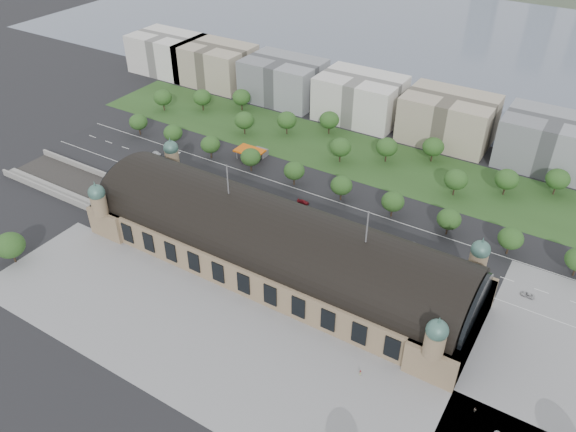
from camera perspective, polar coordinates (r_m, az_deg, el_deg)
The scene contains 54 objects.
ground at distance 211.55m, azimuth -1.27°, elevation -5.07°, with size 900.00×900.00×0.00m, color black.
station at distance 205.08m, azimuth -1.31°, elevation -2.88°, with size 150.00×48.40×44.30m.
track_cutting at distance 275.06m, azimuth -21.21°, elevation 2.92°, with size 70.00×24.00×3.10m.
plaza_south at distance 181.99m, azimuth -6.27°, elevation -13.74°, with size 190.00×48.00×0.12m, color gray.
plaza_east at distance 192.40m, azimuth 26.50°, elevation -15.01°, with size 56.00×100.00×0.12m, color gray.
road_slab at distance 245.81m, azimuth -0.40°, elevation 1.38°, with size 260.00×26.00×0.10m, color black.
grass_belt at distance 285.34m, azimuth 6.37°, elevation 6.29°, with size 300.00×45.00×0.10m, color #29491D.
petrol_station at distance 279.93m, azimuth -3.34°, elevation 6.54°, with size 14.00×13.00×5.05m.
lake at distance 462.66m, azimuth 19.99°, elevation 15.91°, with size 700.00×320.00×0.08m, color slate.
office_0 at distance 392.96m, azimuth -12.11°, elevation 15.87°, with size 45.00×32.00×24.00m, color silver.
office_1 at distance 367.82m, azimuth -7.32°, elevation 15.03°, with size 45.00×32.00×24.00m, color tan.
office_2 at distance 340.42m, azimuth -0.48°, elevation 13.64°, with size 45.00×32.00×24.00m, color gray.
office_3 at distance 318.57m, azimuth 7.33°, elevation 11.80°, with size 45.00×32.00×24.00m, color silver.
office_4 at distance 303.45m, azimuth 15.96°, elevation 9.49°, with size 45.00×32.00×24.00m, color tan.
office_5 at distance 296.10m, azimuth 25.12°, elevation 6.78°, with size 45.00×32.00×24.00m, color gray.
tree_row_0 at distance 309.32m, azimuth -14.97°, elevation 9.21°, with size 9.60×9.60×11.52m.
tree_row_1 at distance 293.63m, azimuth -11.60°, elevation 8.28°, with size 9.60×9.60×11.52m.
tree_row_2 at distance 279.13m, azimuth -7.89°, elevation 7.21°, with size 9.60×9.60×11.52m.
tree_row_3 at distance 266.01m, azimuth -3.82°, elevation 5.99°, with size 9.60×9.60×11.52m.
tree_row_4 at distance 254.48m, azimuth 0.63°, elevation 4.62°, with size 9.60×9.60×11.52m.
tree_row_5 at distance 244.76m, azimuth 5.45°, elevation 3.11°, with size 9.60×9.60×11.52m.
tree_row_6 at distance 237.09m, azimuth 10.60°, elevation 1.45°, with size 9.60×9.60×11.52m.
tree_row_7 at distance 231.66m, azimuth 16.04°, elevation -0.31°, with size 9.60×9.60×11.52m.
tree_row_8 at distance 228.63m, azimuth 21.69°, elevation -2.13°, with size 9.60×9.60×11.52m.
tree_belt_0 at distance 334.64m, azimuth -12.62°, elevation 11.67°, with size 10.40×10.40×12.48m.
tree_belt_1 at distance 330.76m, azimuth -8.73°, elevation 11.83°, with size 10.40×10.40×12.48m.
tree_belt_2 at distance 328.37m, azimuth -4.76°, elevation 11.94°, with size 10.40×10.40×12.48m.
tree_belt_3 at distance 300.44m, azimuth -4.47°, elevation 9.67°, with size 10.40×10.40×12.48m.
tree_belt_4 at distance 299.74m, azimuth -0.12°, elevation 9.72°, with size 10.40×10.40×12.48m.
tree_belt_5 at distance 300.72m, azimuth 4.23°, elevation 9.71°, with size 10.40×10.40×12.48m.
tree_belt_6 at distance 273.93m, azimuth 5.35°, elevation 6.97°, with size 10.40×10.40×12.48m.
tree_belt_7 at distance 277.10m, azimuth 10.02°, elevation 6.92°, with size 10.40×10.40×12.48m.
tree_belt_8 at distance 282.03m, azimuth 14.54°, elevation 6.82°, with size 10.40×10.40×12.48m.
tree_belt_9 at distance 257.51m, azimuth 16.70°, elevation 3.57°, with size 10.40×10.40×12.48m.
tree_belt_10 at distance 265.00m, azimuth 21.36°, elevation 3.50°, with size 10.40×10.40×12.48m.
tree_belt_11 at distance 274.13m, azimuth 25.73°, elevation 3.40°, with size 10.40×10.40×12.48m.
tree_plaza_sw at distance 232.33m, azimuth -26.42°, elevation -2.68°, with size 11.00×11.00×12.73m.
traffic_car_1 at distance 290.08m, azimuth -13.19°, elevation 6.22°, with size 1.63×4.66×1.54m, color gray.
traffic_car_3 at distance 244.95m, azimuth 1.55°, elevation 1.44°, with size 2.13×5.25×1.52m, color maroon.
traffic_car_4 at distance 231.15m, azimuth 2.27°, elevation -0.88°, with size 1.78×4.42×1.50m, color #172140.
traffic_car_5 at distance 225.42m, azimuth 12.76°, elevation -2.92°, with size 1.72×4.94×1.63m, color slate.
traffic_car_6 at distance 215.70m, azimuth 23.15°, elevation -7.38°, with size 2.16×4.68×1.30m, color #B8B8BA.
parked_car_0 at distance 262.04m, azimuth -11.83°, elevation 3.08°, with size 1.60×4.59×1.51m, color black.
parked_car_1 at distance 269.39m, azimuth -12.80°, elevation 3.89°, with size 2.52×5.47×1.52m, color maroon.
parked_car_2 at distance 262.55m, azimuth -12.22°, elevation 3.07°, with size 1.88×4.61×1.34m, color #17163F.
parked_car_3 at distance 244.39m, azimuth -6.73°, elevation 1.07°, with size 1.58×3.94×1.34m, color slate.
parked_car_4 at distance 240.16m, azimuth -4.24°, elevation 0.57°, with size 1.49×4.28×1.41m, color silver.
parked_car_5 at distance 235.21m, azimuth -3.22°, elevation -0.24°, with size 2.12×4.60×1.28m, color gray.
parked_car_6 at distance 234.22m, azimuth -1.91°, elevation -0.31°, with size 2.31×5.69×1.65m, color black.
bus_west at distance 231.58m, azimuth 3.45°, elevation -0.60°, with size 2.61×11.15×3.11m, color red.
bus_mid at distance 224.04m, azimuth 8.58°, elevation -2.40°, with size 2.51×10.72×2.99m, color beige.
bus_east at distance 217.89m, azimuth 10.18°, elevation -3.83°, with size 2.50×10.69×2.98m, color #B8B4AA.
pedestrian_0 at distance 176.35m, azimuth 7.35°, elevation -15.51°, with size 0.89×0.51×1.81m, color gray.
pedestrian_2 at distance 175.26m, azimuth 18.47°, elevation -18.14°, with size 0.88×0.51×1.81m, color gray.
Camera 1 is at (89.04, -135.07, 136.31)m, focal length 35.00 mm.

